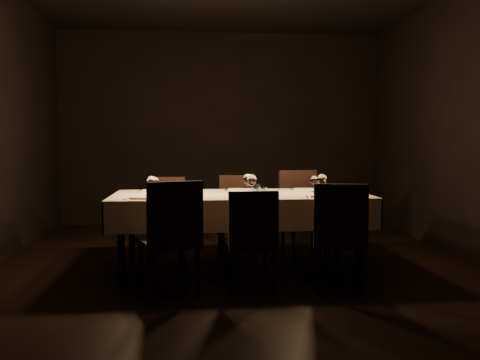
{
  "coord_description": "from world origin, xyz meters",
  "views": [
    {
      "loc": [
        -0.5,
        -5.03,
        1.25
      ],
      "look_at": [
        0.0,
        0.0,
        0.9
      ],
      "focal_mm": 38.0,
      "sensor_mm": 36.0,
      "label": 1
    }
  ],
  "objects": [
    {
      "name": "place_setting_far_center",
      "position": [
        0.1,
        0.22,
        0.84
      ],
      "size": [
        0.36,
        0.41,
        0.19
      ],
      "rotation": [
        0.0,
        0.0,
        -0.17
      ],
      "color": "beige",
      "rests_on": "dining_table"
    },
    {
      "name": "chair_far_right",
      "position": [
        0.79,
        0.73,
        0.52
      ],
      "size": [
        0.52,
        0.52,
        0.95
      ],
      "rotation": [
        0.0,
        0.0,
        0.14
      ],
      "color": "black",
      "rests_on": "ground"
    },
    {
      "name": "place_setting_near_left",
      "position": [
        -0.86,
        -0.22,
        0.84
      ],
      "size": [
        0.36,
        0.41,
        0.19
      ],
      "rotation": [
        0.0,
        0.0,
        -0.14
      ],
      "color": "beige",
      "rests_on": "dining_table"
    },
    {
      "name": "place_setting_far_left",
      "position": [
        -0.84,
        0.22,
        0.83
      ],
      "size": [
        0.3,
        0.39,
        0.17
      ],
      "rotation": [
        0.0,
        0.0,
        -0.07
      ],
      "color": "beige",
      "rests_on": "dining_table"
    },
    {
      "name": "place_setting_near_center",
      "position": [
        0.11,
        -0.22,
        0.84
      ],
      "size": [
        0.38,
        0.42,
        0.2
      ],
      "rotation": [
        0.0,
        0.0,
        0.18
      ],
      "color": "beige",
      "rests_on": "dining_table"
    },
    {
      "name": "dining_table",
      "position": [
        0.0,
        0.0,
        0.69
      ],
      "size": [
        2.52,
        1.12,
        0.76
      ],
      "color": "black",
      "rests_on": "ground"
    },
    {
      "name": "chair_far_center",
      "position": [
        0.05,
        0.84,
        0.5
      ],
      "size": [
        0.49,
        0.49,
        0.89
      ],
      "rotation": [
        0.0,
        0.0,
        -0.17
      ],
      "color": "black",
      "rests_on": "ground"
    },
    {
      "name": "chair_near_center",
      "position": [
        0.02,
        -0.8,
        0.49
      ],
      "size": [
        0.44,
        0.44,
        0.87
      ],
      "rotation": [
        0.0,
        0.0,
        3.19
      ],
      "color": "black",
      "rests_on": "ground"
    },
    {
      "name": "place_setting_near_right",
      "position": [
        0.81,
        -0.22,
        0.84
      ],
      "size": [
        0.38,
        0.42,
        0.2
      ],
      "rotation": [
        0.0,
        0.0,
        -0.15
      ],
      "color": "beige",
      "rests_on": "dining_table"
    },
    {
      "name": "room",
      "position": [
        0.0,
        0.0,
        1.5
      ],
      "size": [
        5.01,
        6.01,
        3.01
      ],
      "color": "black",
      "rests_on": "ground"
    },
    {
      "name": "place_setting_far_right",
      "position": [
        0.79,
        0.22,
        0.83
      ],
      "size": [
        0.3,
        0.39,
        0.17
      ],
      "rotation": [
        0.0,
        0.0,
        -0.01
      ],
      "color": "beige",
      "rests_on": "dining_table"
    },
    {
      "name": "chair_near_right",
      "position": [
        0.77,
        -0.85,
        0.51
      ],
      "size": [
        0.53,
        0.53,
        0.93
      ],
      "rotation": [
        0.0,
        0.0,
        2.93
      ],
      "color": "black",
      "rests_on": "ground"
    },
    {
      "name": "chair_near_left",
      "position": [
        -0.65,
        -0.85,
        0.53
      ],
      "size": [
        0.59,
        0.59,
        0.96
      ],
      "rotation": [
        0.0,
        0.0,
        3.48
      ],
      "color": "black",
      "rests_on": "ground"
    },
    {
      "name": "chair_far_left",
      "position": [
        -0.77,
        0.74,
        0.49
      ],
      "size": [
        0.44,
        0.44,
        0.88
      ],
      "rotation": [
        0.0,
        0.0,
        -0.04
      ],
      "color": "black",
      "rests_on": "ground"
    }
  ]
}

